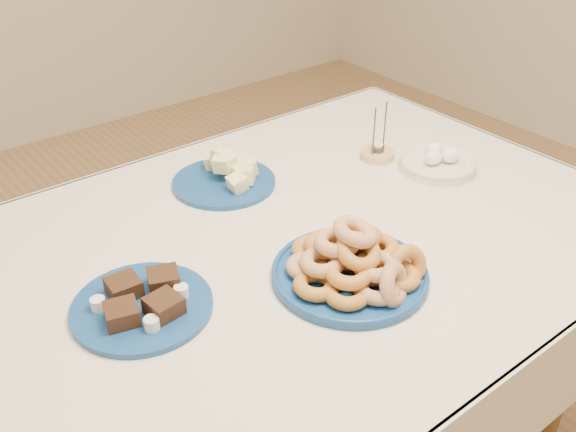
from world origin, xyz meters
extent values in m
cylinder|color=brown|center=(0.70, 0.40, 0.36)|extent=(0.06, 0.06, 0.72)
cylinder|color=brown|center=(0.70, -0.40, 0.36)|extent=(0.06, 0.06, 0.72)
cube|color=beige|center=(0.00, 0.00, 0.74)|extent=(1.70, 1.10, 0.02)
cube|color=beige|center=(0.00, 0.55, 0.61)|extent=(1.70, 0.01, 0.28)
cube|color=beige|center=(0.85, 0.00, 0.61)|extent=(0.01, 1.10, 0.28)
cylinder|color=navy|center=(0.05, -0.19, 0.76)|extent=(0.39, 0.39, 0.02)
torus|color=navy|center=(0.05, -0.19, 0.77)|extent=(0.39, 0.39, 0.01)
torus|color=#A96E46|center=(0.13, -0.16, 0.78)|extent=(0.11, 0.11, 0.04)
torus|color=#965A21|center=(0.09, -0.11, 0.78)|extent=(0.12, 0.12, 0.03)
torus|color=#965A21|center=(0.03, -0.10, 0.78)|extent=(0.12, 0.12, 0.03)
torus|color=#A96E46|center=(-0.02, -0.14, 0.78)|extent=(0.13, 0.13, 0.03)
torus|color=#965A21|center=(-0.04, -0.19, 0.78)|extent=(0.11, 0.11, 0.03)
torus|color=#965A21|center=(-0.01, -0.25, 0.78)|extent=(0.09, 0.09, 0.03)
torus|color=#A96E46|center=(0.04, -0.27, 0.78)|extent=(0.11, 0.11, 0.04)
torus|color=#965A21|center=(0.10, -0.27, 0.78)|extent=(0.10, 0.10, 0.04)
torus|color=#965A21|center=(0.13, -0.22, 0.78)|extent=(0.11, 0.11, 0.04)
torus|color=#A96E46|center=(0.09, -0.15, 0.81)|extent=(0.13, 0.13, 0.05)
torus|color=#965A21|center=(0.04, -0.13, 0.81)|extent=(0.13, 0.13, 0.03)
torus|color=#A96E46|center=(-0.01, -0.17, 0.81)|extent=(0.13, 0.13, 0.04)
torus|color=#965A21|center=(0.01, -0.23, 0.81)|extent=(0.11, 0.11, 0.03)
torus|color=#A96E46|center=(0.06, -0.25, 0.81)|extent=(0.11, 0.11, 0.03)
torus|color=#965A21|center=(0.10, -0.21, 0.81)|extent=(0.11, 0.11, 0.04)
torus|color=#965A21|center=(0.08, -0.18, 0.84)|extent=(0.12, 0.12, 0.05)
torus|color=#A96E46|center=(0.03, -0.17, 0.84)|extent=(0.13, 0.13, 0.03)
torus|color=#965A21|center=(0.04, -0.22, 0.84)|extent=(0.09, 0.10, 0.06)
torus|color=#A96E46|center=(0.05, -0.19, 0.86)|extent=(0.13, 0.13, 0.06)
torus|color=#A96E46|center=(0.06, -0.30, 0.79)|extent=(0.11, 0.09, 0.10)
torus|color=#965A21|center=(0.12, -0.27, 0.79)|extent=(0.10, 0.08, 0.10)
cylinder|color=navy|center=(0.06, 0.29, 0.76)|extent=(0.33, 0.33, 0.01)
cube|color=#DEE792|center=(0.08, 0.36, 0.78)|extent=(0.06, 0.06, 0.05)
cube|color=#DEE792|center=(0.06, 0.29, 0.81)|extent=(0.06, 0.06, 0.05)
cube|color=#DEE792|center=(0.13, 0.28, 0.78)|extent=(0.06, 0.05, 0.05)
cube|color=#DEE792|center=(0.08, 0.32, 0.81)|extent=(0.05, 0.05, 0.06)
cube|color=#DEE792|center=(0.08, 0.30, 0.81)|extent=(0.05, 0.05, 0.05)
cube|color=#DEE792|center=(0.10, 0.27, 0.78)|extent=(0.06, 0.05, 0.06)
cube|color=#DEE792|center=(0.10, 0.25, 0.78)|extent=(0.06, 0.06, 0.04)
cube|color=#DEE792|center=(0.06, 0.23, 0.78)|extent=(0.05, 0.05, 0.05)
cube|color=#DEE792|center=(0.10, 0.27, 0.78)|extent=(0.05, 0.05, 0.05)
cube|color=#DEE792|center=(0.07, 0.32, 0.81)|extent=(0.05, 0.05, 0.05)
cube|color=#DEE792|center=(0.11, 0.29, 0.78)|extent=(0.06, 0.06, 0.05)
cube|color=#DEE792|center=(0.13, 0.31, 0.78)|extent=(0.05, 0.05, 0.05)
cube|color=#DEE792|center=(0.08, 0.31, 0.81)|extent=(0.06, 0.06, 0.05)
cylinder|color=navy|center=(-0.33, -0.02, 0.76)|extent=(0.32, 0.32, 0.01)
cube|color=black|center=(-0.38, -0.04, 0.78)|extent=(0.07, 0.07, 0.03)
cube|color=black|center=(-0.30, -0.07, 0.78)|extent=(0.07, 0.07, 0.03)
cube|color=black|center=(-0.34, 0.03, 0.78)|extent=(0.06, 0.06, 0.03)
cube|color=black|center=(-0.27, 0.00, 0.78)|extent=(0.08, 0.08, 0.03)
cylinder|color=white|center=(-0.40, 0.02, 0.77)|extent=(0.03, 0.03, 0.02)
cylinder|color=white|center=(-0.34, -0.09, 0.77)|extent=(0.03, 0.03, 0.02)
cylinder|color=white|center=(-0.26, -0.04, 0.77)|extent=(0.03, 0.03, 0.02)
cylinder|color=tan|center=(0.48, 0.16, 0.76)|extent=(0.11, 0.11, 0.02)
cylinder|color=#3F3F44|center=(0.48, 0.16, 0.78)|extent=(0.04, 0.04, 0.01)
cylinder|color=silver|center=(0.48, 0.16, 0.79)|extent=(0.03, 0.03, 0.01)
cylinder|color=#3F3F44|center=(0.45, 0.15, 0.84)|extent=(0.01, 0.01, 0.14)
cylinder|color=#3F3F44|center=(0.50, 0.16, 0.84)|extent=(0.01, 0.01, 0.14)
cylinder|color=beige|center=(0.55, 0.01, 0.76)|extent=(0.23, 0.23, 0.03)
torus|color=beige|center=(0.55, 0.01, 0.78)|extent=(0.24, 0.24, 0.01)
ellipsoid|color=white|center=(0.52, 0.01, 0.80)|extent=(0.06, 0.05, 0.04)
ellipsoid|color=white|center=(0.57, -0.01, 0.80)|extent=(0.06, 0.05, 0.04)
ellipsoid|color=white|center=(0.56, 0.04, 0.80)|extent=(0.06, 0.05, 0.04)
camera|label=1|loc=(-0.69, -0.93, 1.55)|focal=40.00mm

